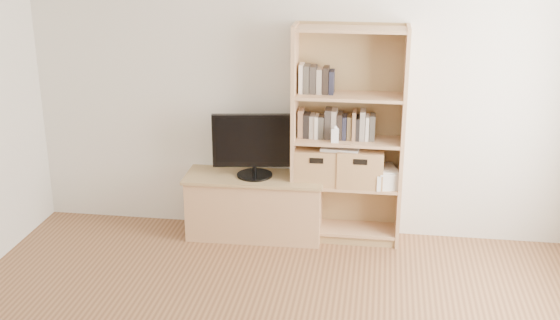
% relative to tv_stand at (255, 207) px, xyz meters
% --- Properties ---
extents(back_wall, '(4.50, 0.02, 2.60)m').
position_rel_tv_stand_xyz_m(back_wall, '(0.35, 0.21, 1.05)').
color(back_wall, white).
rests_on(back_wall, floor).
extents(tv_stand, '(1.11, 0.44, 0.51)m').
position_rel_tv_stand_xyz_m(tv_stand, '(0.00, 0.00, 0.00)').
color(tv_stand, tan).
rests_on(tv_stand, floor).
extents(bookshelf, '(0.89, 0.32, 1.77)m').
position_rel_tv_stand_xyz_m(bookshelf, '(0.75, 0.05, 0.63)').
color(bookshelf, tan).
rests_on(bookshelf, floor).
extents(television, '(0.68, 0.16, 0.53)m').
position_rel_tv_stand_xyz_m(television, '(-0.00, 0.00, 0.54)').
color(television, black).
rests_on(television, tv_stand).
extents(books_row_mid, '(0.75, 0.16, 0.20)m').
position_rel_tv_stand_xyz_m(books_row_mid, '(0.75, 0.07, 0.71)').
color(books_row_mid, '#906B4E').
rests_on(books_row_mid, bookshelf).
extents(books_row_upper, '(0.35, 0.15, 0.18)m').
position_rel_tv_stand_xyz_m(books_row_upper, '(0.55, 0.07, 1.07)').
color(books_row_upper, '#906B4E').
rests_on(books_row_upper, bookshelf).
extents(baby_monitor, '(0.06, 0.05, 0.11)m').
position_rel_tv_stand_xyz_m(baby_monitor, '(0.65, -0.05, 0.67)').
color(baby_monitor, white).
rests_on(baby_monitor, bookshelf).
extents(basket_left, '(0.36, 0.30, 0.29)m').
position_rel_tv_stand_xyz_m(basket_left, '(0.51, 0.04, 0.39)').
color(basket_left, '#A07E48').
rests_on(basket_left, bookshelf).
extents(basket_right, '(0.37, 0.31, 0.30)m').
position_rel_tv_stand_xyz_m(basket_right, '(0.86, 0.05, 0.39)').
color(basket_right, '#A07E48').
rests_on(basket_right, bookshelf).
extents(laptop, '(0.32, 0.23, 0.02)m').
position_rel_tv_stand_xyz_m(laptop, '(0.70, 0.04, 0.54)').
color(laptop, silver).
rests_on(laptop, basket_left).
extents(magazine_stack, '(0.25, 0.31, 0.13)m').
position_rel_tv_stand_xyz_m(magazine_stack, '(1.06, 0.05, 0.30)').
color(magazine_stack, silver).
rests_on(magazine_stack, bookshelf).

